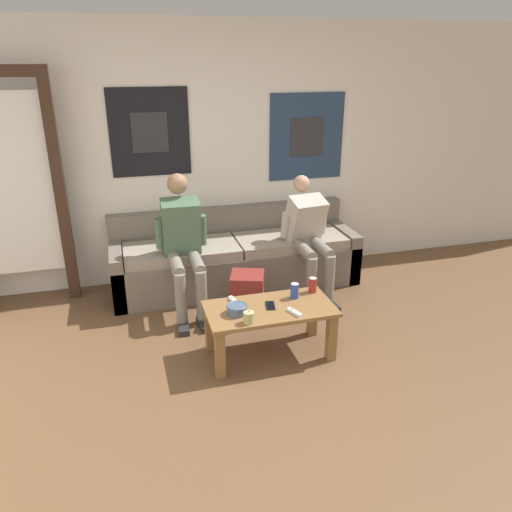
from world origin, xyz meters
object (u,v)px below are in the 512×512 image
object	(u,v)px
backpack	(247,298)
ceramic_bowl	(237,309)
pillar_candle	(249,317)
drink_can_blue	(295,291)
drink_can_red	(313,285)
person_seated_adult	(183,241)
cell_phone	(270,305)
game_controller_near_right	(234,301)
person_seated_teen	(308,233)
game_controller_near_left	(294,312)
coffee_table	(270,317)
couch	(235,259)

from	to	relation	value
backpack	ceramic_bowl	xyz separation A→B (m)	(-0.24, -0.63, 0.25)
ceramic_bowl	pillar_candle	distance (m)	0.17
drink_can_blue	drink_can_red	size ratio (longest dim) A/B	1.00
person_seated_adult	drink_can_blue	world-z (taller)	person_seated_adult
pillar_candle	cell_phone	bearing A→B (deg)	41.89
person_seated_adult	game_controller_near_right	distance (m)	0.90
person_seated_teen	game_controller_near_left	distance (m)	1.29
coffee_table	game_controller_near_left	world-z (taller)	game_controller_near_left
pillar_candle	game_controller_near_left	world-z (taller)	pillar_candle
coffee_table	pillar_candle	bearing A→B (deg)	-139.05
pillar_candle	drink_can_red	distance (m)	0.72
drink_can_blue	couch	bearing A→B (deg)	98.16
person_seated_teen	backpack	xyz separation A→B (m)	(-0.72, -0.40, -0.41)
person_seated_teen	coffee_table	bearing A→B (deg)	-125.01
drink_can_blue	drink_can_red	bearing A→B (deg)	19.30
cell_phone	person_seated_teen	bearing A→B (deg)	54.94
person_seated_adult	cell_phone	world-z (taller)	person_seated_adult
drink_can_red	game_controller_near_right	size ratio (longest dim) A/B	0.84
coffee_table	game_controller_near_right	size ratio (longest dim) A/B	6.69
pillar_candle	drink_can_blue	size ratio (longest dim) A/B	0.80
couch	person_seated_teen	xyz separation A→B (m)	(0.64, -0.36, 0.34)
backpack	drink_can_red	bearing A→B (deg)	-45.43
couch	person_seated_adult	size ratio (longest dim) A/B	1.99
game_controller_near_right	backpack	bearing A→B (deg)	63.10
backpack	pillar_candle	size ratio (longest dim) A/B	4.37
person_seated_teen	game_controller_near_right	size ratio (longest dim) A/B	7.68
person_seated_teen	game_controller_near_left	size ratio (longest dim) A/B	7.75
coffee_table	drink_can_blue	xyz separation A→B (m)	(0.24, 0.10, 0.15)
drink_can_red	drink_can_blue	bearing A→B (deg)	-160.70
couch	drink_can_red	bearing A→B (deg)	-73.33
couch	drink_can_blue	size ratio (longest dim) A/B	19.90
person_seated_adult	game_controller_near_right	world-z (taller)	person_seated_adult
coffee_table	person_seated_teen	world-z (taller)	person_seated_teen
couch	drink_can_blue	xyz separation A→B (m)	(0.18, -1.26, 0.21)
person_seated_adult	drink_can_red	world-z (taller)	person_seated_adult
game_controller_near_left	couch	bearing A→B (deg)	93.46
backpack	drink_can_blue	world-z (taller)	drink_can_blue
backpack	cell_phone	xyz separation A→B (m)	(0.03, -0.59, 0.22)
drink_can_red	game_controller_near_right	distance (m)	0.66
couch	person_seated_adult	xyz separation A→B (m)	(-0.57, -0.38, 0.39)
drink_can_blue	game_controller_near_left	distance (m)	0.27
couch	drink_can_blue	world-z (taller)	couch
drink_can_red	game_controller_near_left	bearing A→B (deg)	-130.74
ceramic_bowl	drink_can_red	xyz separation A→B (m)	(0.68, 0.19, 0.02)
ceramic_bowl	drink_can_blue	size ratio (longest dim) A/B	1.28
pillar_candle	game_controller_near_right	distance (m)	0.35
person_seated_adult	pillar_candle	size ratio (longest dim) A/B	12.46
drink_can_blue	cell_phone	size ratio (longest dim) A/B	0.85
backpack	drink_can_red	distance (m)	0.68
ceramic_bowl	drink_can_red	size ratio (longest dim) A/B	1.28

